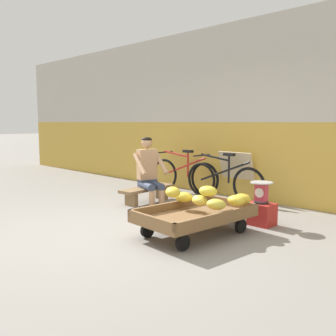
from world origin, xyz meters
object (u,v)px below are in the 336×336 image
object	(u,v)px
low_bench	(147,191)
plastic_crate	(261,214)
banana_cart	(195,216)
bicycle_far_left	(224,181)
shopping_bag	(238,220)
bicycle_near_left	(184,175)
weighing_scale	(261,192)
sign_board	(238,175)
vendor_seated	(149,171)

from	to	relation	value
low_bench	plastic_crate	world-z (taller)	plastic_crate
banana_cart	plastic_crate	size ratio (longest dim) A/B	4.17
plastic_crate	bicycle_far_left	distance (m)	1.68
banana_cart	shopping_bag	size ratio (longest dim) A/B	6.25
bicycle_near_left	shopping_bag	distance (m)	2.66
banana_cart	weighing_scale	size ratio (longest dim) A/B	5.00
bicycle_far_left	sign_board	bearing A→B (deg)	79.36
banana_cart	vendor_seated	world-z (taller)	vendor_seated
bicycle_near_left	bicycle_far_left	distance (m)	1.01
bicycle_far_left	low_bench	bearing A→B (deg)	-127.79
sign_board	vendor_seated	bearing A→B (deg)	-119.39
bicycle_near_left	low_bench	bearing A→B (deg)	-81.76
plastic_crate	bicycle_near_left	xyz separation A→B (m)	(-2.35, 1.03, 0.20)
bicycle_near_left	shopping_bag	size ratio (longest dim) A/B	6.92
vendor_seated	shopping_bag	bearing A→B (deg)	-7.08
bicycle_near_left	shopping_bag	xyz separation A→B (m)	(2.24, -1.41, -0.23)
banana_cart	bicycle_far_left	distance (m)	2.23
bicycle_near_left	sign_board	bearing A→B (deg)	15.92
weighing_scale	bicycle_near_left	world-z (taller)	bicycle_near_left
low_bench	shopping_bag	distance (m)	2.10
sign_board	weighing_scale	bearing A→B (deg)	-46.24
banana_cart	bicycle_far_left	world-z (taller)	bicycle_far_left
low_bench	bicycle_far_left	xyz separation A→B (m)	(0.84, 1.09, 0.15)
banana_cart	sign_board	size ratio (longest dim) A/B	1.74
bicycle_far_left	sign_board	world-z (taller)	sign_board
banana_cart	shopping_bag	distance (m)	0.66
vendor_seated	shopping_bag	distance (m)	2.06
weighing_scale	sign_board	world-z (taller)	sign_board
shopping_bag	plastic_crate	bearing A→B (deg)	74.43
weighing_scale	sign_board	size ratio (longest dim) A/B	0.35
vendor_seated	weighing_scale	bearing A→B (deg)	3.64
shopping_bag	weighing_scale	bearing A→B (deg)	74.38
plastic_crate	sign_board	distance (m)	1.87
sign_board	bicycle_near_left	bearing A→B (deg)	-164.08
shopping_bag	sign_board	bearing A→B (deg)	124.30
low_bench	shopping_bag	bearing A→B (deg)	-7.57
banana_cart	low_bench	size ratio (longest dim) A/B	1.34
banana_cart	weighing_scale	xyz separation A→B (m)	(0.33, 1.00, 0.21)
bicycle_far_left	plastic_crate	bearing A→B (deg)	-36.18
bicycle_far_left	sign_board	xyz separation A→B (m)	(0.07, 0.35, 0.08)
sign_board	shopping_bag	distance (m)	2.10
banana_cart	bicycle_near_left	world-z (taller)	bicycle_near_left
plastic_crate	weighing_scale	size ratio (longest dim) A/B	1.20
banana_cart	vendor_seated	bearing A→B (deg)	154.10
vendor_seated	plastic_crate	size ratio (longest dim) A/B	3.17
weighing_scale	bicycle_far_left	xyz separation A→B (m)	(-1.34, 0.98, -0.10)
weighing_scale	bicycle_far_left	world-z (taller)	bicycle_far_left
banana_cart	bicycle_far_left	bearing A→B (deg)	117.16
weighing_scale	shopping_bag	world-z (taller)	weighing_scale
banana_cart	vendor_seated	xyz separation A→B (m)	(-1.78, 0.86, 0.33)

